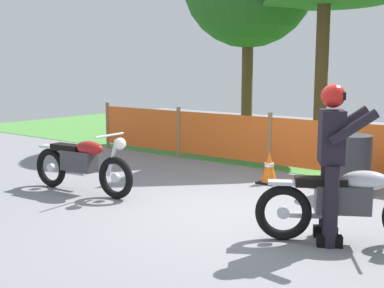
{
  "coord_description": "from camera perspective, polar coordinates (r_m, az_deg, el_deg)",
  "views": [
    {
      "loc": [
        3.39,
        -5.45,
        1.86
      ],
      "look_at": [
        -0.48,
        -0.5,
        0.9
      ],
      "focal_mm": 47.3,
      "sensor_mm": 36.0,
      "label": 1
    }
  ],
  "objects": [
    {
      "name": "traffic_cone",
      "position": [
        8.23,
        8.69,
        -2.64
      ],
      "size": [
        0.32,
        0.32,
        0.53
      ],
      "color": "black",
      "rests_on": "ground"
    },
    {
      "name": "motorcycle_lead",
      "position": [
        5.63,
        17.22,
        -6.26
      ],
      "size": [
        1.71,
        1.08,
        0.92
      ],
      "rotation": [
        0.0,
        0.0,
        0.54
      ],
      "color": "black",
      "rests_on": "ground"
    },
    {
      "name": "spare_drum",
      "position": [
        7.79,
        17.49,
        -2.24
      ],
      "size": [
        0.58,
        0.58,
        0.88
      ],
      "primitive_type": "cylinder",
      "color": "#2D2D33",
      "rests_on": "ground"
    },
    {
      "name": "rider_lead",
      "position": [
        5.5,
        15.53,
        -1.49
      ],
      "size": [
        0.72,
        0.71,
        1.69
      ],
      "rotation": [
        0.0,
        0.0,
        0.54
      ],
      "color": "black",
      "rests_on": "ground"
    },
    {
      "name": "ground",
      "position": [
        6.68,
        5.96,
        -7.62
      ],
      "size": [
        24.0,
        24.0,
        0.02
      ],
      "primitive_type": "cube",
      "color": "gray"
    },
    {
      "name": "barrier_fence",
      "position": [
        8.76,
        14.84,
        -0.28
      ],
      "size": [
        10.76,
        0.08,
        1.05
      ],
      "color": "#997547",
      "rests_on": "ground"
    },
    {
      "name": "motorcycle_trailing",
      "position": [
        7.68,
        -12.28,
        -2.13
      ],
      "size": [
        1.95,
        0.57,
        0.92
      ],
      "rotation": [
        0.0,
        0.0,
        0.09
      ],
      "color": "black",
      "rests_on": "ground"
    }
  ]
}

